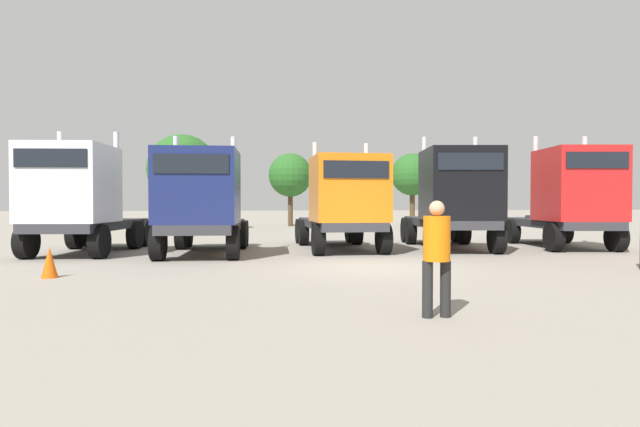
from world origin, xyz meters
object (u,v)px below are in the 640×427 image
semi_truck_red (570,198)px  semi_truck_orange (344,203)px  semi_truck_black (455,198)px  traffic_cone_far (49,262)px  visitor_in_hivis (437,250)px  semi_truck_white (78,198)px  semi_truck_navy (201,201)px

semi_truck_red → semi_truck_orange: bearing=-84.1°
semi_truck_orange → semi_truck_black: (4.00, -0.29, 0.16)m
traffic_cone_far → semi_truck_red: bearing=16.3°
traffic_cone_far → visitor_in_hivis: bearing=-35.5°
semi_truck_white → semi_truck_black: (12.86, -0.35, 0.01)m
semi_truck_white → semi_truck_black: size_ratio=0.90×
semi_truck_orange → semi_truck_red: semi_truck_red is taller
semi_truck_orange → traffic_cone_far: bearing=-57.0°
semi_truck_navy → semi_truck_black: semi_truck_black is taller
semi_truck_white → visitor_in_hivis: bearing=45.0°
traffic_cone_far → semi_truck_navy: bearing=54.2°
semi_truck_orange → visitor_in_hivis: 10.34m
semi_truck_black → semi_truck_red: (4.47, -0.07, 0.03)m
visitor_in_hivis → traffic_cone_far: (-7.23, 5.15, -0.66)m
semi_truck_navy → visitor_in_hivis: size_ratio=3.54×
semi_truck_black → visitor_in_hivis: 11.09m
semi_truck_orange → semi_truck_white: bearing=-90.5°
semi_truck_orange → traffic_cone_far: 9.53m
semi_truck_white → semi_truck_red: bearing=95.3°
semi_truck_navy → semi_truck_red: size_ratio=0.97×
semi_truck_navy → semi_truck_orange: bearing=104.2°
semi_truck_red → traffic_cone_far: 17.14m
semi_truck_white → semi_truck_orange: (8.86, -0.06, -0.16)m
traffic_cone_far → semi_truck_black: bearing=22.2°
semi_truck_navy → semi_truck_orange: size_ratio=0.97×
semi_truck_white → visitor_in_hivis: semi_truck_white is taller
semi_truck_navy → traffic_cone_far: bearing=-32.0°
semi_truck_orange → semi_truck_black: semi_truck_black is taller
semi_truck_red → traffic_cone_far: (-16.38, -4.79, -1.56)m
semi_truck_black → semi_truck_orange: bearing=-85.1°
semi_truck_red → visitor_in_hivis: semi_truck_red is taller
semi_truck_red → semi_truck_white: bearing=-83.1°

